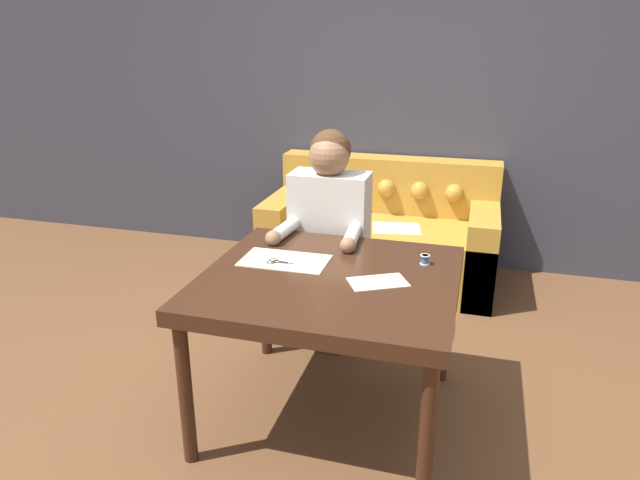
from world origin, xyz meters
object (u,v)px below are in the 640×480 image
(couch, at_px, (381,237))
(person, at_px, (329,240))
(dining_table, at_px, (330,290))
(scissors, at_px, (283,263))
(thread_spool, at_px, (425,260))

(couch, relative_size, person, 1.30)
(dining_table, relative_size, scissors, 4.71)
(dining_table, xyz_separation_m, couch, (-0.06, 1.73, -0.35))
(dining_table, distance_m, couch, 1.77)
(person, height_order, thread_spool, person)
(thread_spool, bearing_deg, dining_table, -148.42)
(scissors, relative_size, thread_spool, 5.22)
(dining_table, distance_m, person, 0.68)
(person, distance_m, scissors, 0.60)
(thread_spool, bearing_deg, person, 143.63)
(couch, bearing_deg, scissors, -96.12)
(person, distance_m, thread_spool, 0.71)
(dining_table, height_order, couch, couch)
(scissors, bearing_deg, thread_spool, 15.01)
(couch, xyz_separation_m, scissors, (-0.18, -1.67, 0.43))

